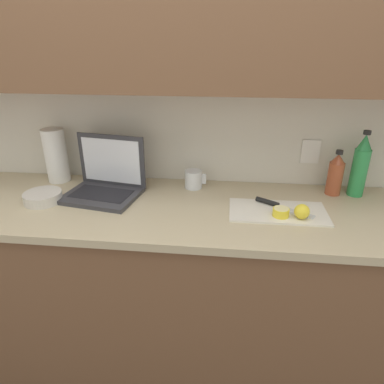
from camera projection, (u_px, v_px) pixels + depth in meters
ground_plane at (170, 352)px, 1.95m from camera, size 12.00×12.00×0.00m
wall_back at (171, 56)px, 1.54m from camera, size 5.20×0.38×2.60m
counter_unit at (165, 285)px, 1.75m from camera, size 2.41×0.65×0.93m
laptop at (106, 181)px, 1.66m from camera, size 0.39×0.32×0.28m
cutting_board at (278, 212)px, 1.50m from camera, size 0.42×0.22×0.01m
knife at (274, 204)px, 1.54m from camera, size 0.25×0.17×0.02m
lemon_half_cut at (281, 212)px, 1.45m from camera, size 0.07×0.07×0.04m
lemon_whole_beside at (302, 211)px, 1.42m from camera, size 0.06×0.06×0.06m
bottle_green_soda at (335, 175)px, 1.64m from camera, size 0.07×0.07×0.22m
bottle_oil_tall at (360, 166)px, 1.61m from camera, size 0.07×0.07×0.32m
measuring_cup at (194, 179)px, 1.73m from camera, size 0.11×0.09×0.09m
bowl_white at (43, 197)px, 1.59m from camera, size 0.17×0.17×0.05m
paper_towel_roll at (56, 155)px, 1.78m from camera, size 0.11×0.11×0.28m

